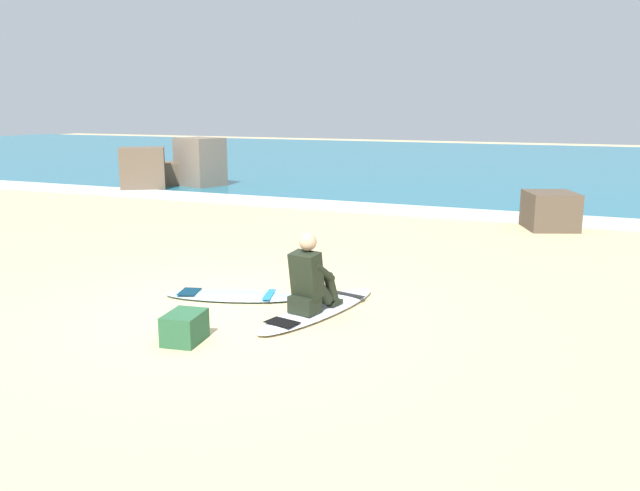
{
  "coord_description": "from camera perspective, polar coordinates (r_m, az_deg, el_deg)",
  "views": [
    {
      "loc": [
        3.95,
        -6.38,
        2.46
      ],
      "look_at": [
        0.5,
        1.73,
        0.55
      ],
      "focal_mm": 36.19,
      "sensor_mm": 36.0,
      "label": 1
    }
  ],
  "objects": [
    {
      "name": "ground_plane",
      "position": [
        7.9,
        -8.33,
        -6.06
      ],
      "size": [
        80.0,
        80.0,
        0.0
      ],
      "primitive_type": "plane",
      "color": "#CCB584"
    },
    {
      "name": "sea",
      "position": [
        28.73,
        15.16,
        7.01
      ],
      "size": [
        80.0,
        28.0,
        0.1
      ],
      "primitive_type": "cube",
      "color": "teal",
      "rests_on": "ground"
    },
    {
      "name": "breaking_foam",
      "position": [
        15.37,
        7.86,
        3.11
      ],
      "size": [
        80.0,
        0.9,
        0.11
      ],
      "primitive_type": "cube",
      "color": "white",
      "rests_on": "ground"
    },
    {
      "name": "surfboard_main",
      "position": [
        7.89,
        -0.07,
        -5.67
      ],
      "size": [
        1.0,
        2.32,
        0.08
      ],
      "color": "silver",
      "rests_on": "ground"
    },
    {
      "name": "surfer_seated",
      "position": [
        7.64,
        -0.85,
        -3.14
      ],
      "size": [
        0.48,
        0.75,
        0.95
      ],
      "color": "black",
      "rests_on": "surfboard_main"
    },
    {
      "name": "surfboard_spare_near",
      "position": [
        8.52,
        -7.82,
        -4.42
      ],
      "size": [
        1.85,
        1.0,
        0.08
      ],
      "color": "#9ED1E5",
      "rests_on": "ground"
    },
    {
      "name": "rock_outcrop_distant",
      "position": [
        19.95,
        -12.6,
        6.72
      ],
      "size": [
        2.71,
        2.92,
        1.53
      ],
      "color": "#756656",
      "rests_on": "ground"
    },
    {
      "name": "shoreline_rock",
      "position": [
        13.94,
        19.69,
        2.93
      ],
      "size": [
        1.26,
        1.32,
        0.76
      ],
      "primitive_type": "cube",
      "rotation": [
        0.0,
        0.0,
        1.95
      ],
      "color": "brown",
      "rests_on": "ground"
    },
    {
      "name": "beach_bag",
      "position": [
        7.05,
        -11.88,
        -7.1
      ],
      "size": [
        0.43,
        0.53,
        0.32
      ],
      "primitive_type": "cube",
      "rotation": [
        0.0,
        0.0,
        0.15
      ],
      "color": "#285B38",
      "rests_on": "ground"
    }
  ]
}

